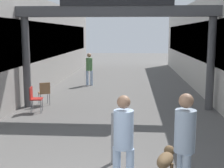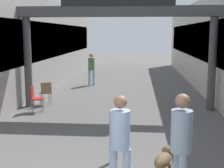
% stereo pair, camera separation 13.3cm
% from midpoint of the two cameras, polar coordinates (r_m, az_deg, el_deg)
% --- Properties ---
extents(storefront_left, '(3.00, 26.00, 4.32)m').
position_cam_midpoint_polar(storefront_left, '(15.62, -17.82, 6.71)').
color(storefront_left, '#9E9993').
rests_on(storefront_left, ground_plane).
extents(arcade_sign_gateway, '(7.40, 0.47, 4.32)m').
position_cam_midpoint_polar(arcade_sign_gateway, '(11.24, 0.53, 10.99)').
color(arcade_sign_gateway, '#4C4C4F').
rests_on(arcade_sign_gateway, ground_plane).
extents(pedestrian_with_dog, '(0.41, 0.41, 1.72)m').
position_cam_midpoint_polar(pedestrian_with_dog, '(5.37, 1.40, -9.78)').
color(pedestrian_with_dog, '#A5BFE0').
rests_on(pedestrian_with_dog, ground_plane).
extents(pedestrian_companion, '(0.41, 0.41, 1.80)m').
position_cam_midpoint_polar(pedestrian_companion, '(5.23, 12.42, -9.93)').
color(pedestrian_companion, '#8C9EB2').
rests_on(pedestrian_companion, ground_plane).
extents(pedestrian_carrying_crate, '(0.40, 0.39, 1.71)m').
position_cam_midpoint_polar(pedestrian_carrying_crate, '(16.52, -4.42, 3.12)').
color(pedestrian_carrying_crate, '#A5BFE0').
rests_on(pedestrian_carrying_crate, ground_plane).
extents(dog_on_leash, '(0.49, 0.75, 0.52)m').
position_cam_midpoint_polar(dog_on_leash, '(6.30, 9.23, -13.38)').
color(dog_on_leash, brown).
rests_on(dog_on_leash, ground_plane).
extents(bollard_post_metal, '(0.10, 0.10, 1.12)m').
position_cam_midpoint_polar(bollard_post_metal, '(6.67, -0.33, -9.71)').
color(bollard_post_metal, gray).
rests_on(bollard_post_metal, ground_plane).
extents(cafe_chair_red_nearer, '(0.45, 0.45, 0.89)m').
position_cam_midpoint_polar(cafe_chair_red_nearer, '(11.23, -14.38, -2.32)').
color(cafe_chair_red_nearer, gray).
rests_on(cafe_chair_red_nearer, ground_plane).
extents(cafe_chair_wood_farther, '(0.54, 0.54, 0.89)m').
position_cam_midpoint_polar(cafe_chair_wood_farther, '(12.23, -12.56, -1.31)').
color(cafe_chair_wood_farther, gray).
rests_on(cafe_chair_wood_farther, ground_plane).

